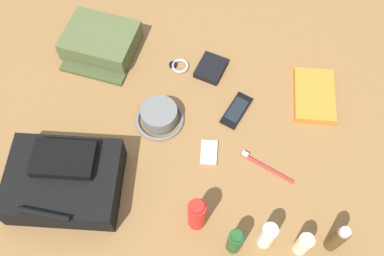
% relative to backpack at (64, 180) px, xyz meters
% --- Properties ---
extents(ground_plane, '(2.64, 2.02, 0.02)m').
position_rel_backpack_xyz_m(ground_plane, '(-0.34, -0.26, -0.07)').
color(ground_plane, brown).
rests_on(ground_plane, ground).
extents(backpack, '(0.36, 0.30, 0.14)m').
position_rel_backpack_xyz_m(backpack, '(0.00, 0.00, 0.00)').
color(backpack, black).
rests_on(backpack, ground_plane).
extents(toiletry_pouch, '(0.27, 0.26, 0.08)m').
position_rel_backpack_xyz_m(toiletry_pouch, '(0.06, -0.54, -0.02)').
color(toiletry_pouch, '#47512D').
rests_on(toiletry_pouch, ground_plane).
extents(bucket_hat, '(0.16, 0.16, 0.06)m').
position_rel_backpack_xyz_m(bucket_hat, '(-0.22, -0.29, -0.03)').
color(bucket_hat, '#5D5D5D').
rests_on(bucket_hat, ground_plane).
extents(cologne_bottle, '(0.04, 0.04, 0.15)m').
position_rel_backpack_xyz_m(cologne_bottle, '(-0.80, 0.02, 0.01)').
color(cologne_bottle, '#473319').
rests_on(cologne_bottle, ground_plane).
extents(lotion_bottle, '(0.04, 0.04, 0.12)m').
position_rel_backpack_xyz_m(lotion_bottle, '(-0.71, 0.05, -0.00)').
color(lotion_bottle, beige).
rests_on(lotion_bottle, ground_plane).
extents(toothpaste_tube, '(0.04, 0.04, 0.14)m').
position_rel_backpack_xyz_m(toothpaste_tube, '(-0.61, 0.05, 0.01)').
color(toothpaste_tube, white).
rests_on(toothpaste_tube, ground_plane).
extents(shampoo_bottle, '(0.04, 0.04, 0.13)m').
position_rel_backpack_xyz_m(shampoo_bottle, '(-0.52, 0.08, 0.00)').
color(shampoo_bottle, '#19471E').
rests_on(shampoo_bottle, ground_plane).
extents(sunscreen_spray, '(0.05, 0.05, 0.15)m').
position_rel_backpack_xyz_m(sunscreen_spray, '(-0.41, 0.03, 0.02)').
color(sunscreen_spray, red).
rests_on(sunscreen_spray, ground_plane).
extents(paperback_novel, '(0.15, 0.22, 0.03)m').
position_rel_backpack_xyz_m(paperback_novel, '(-0.72, -0.47, -0.04)').
color(paperback_novel, orange).
rests_on(paperback_novel, ground_plane).
extents(cell_phone, '(0.10, 0.15, 0.01)m').
position_rel_backpack_xyz_m(cell_phone, '(-0.47, -0.37, -0.05)').
color(cell_phone, black).
rests_on(cell_phone, ground_plane).
extents(media_player, '(0.06, 0.09, 0.01)m').
position_rel_backpack_xyz_m(media_player, '(-0.40, -0.20, -0.05)').
color(media_player, '#B7B7BC').
rests_on(media_player, ground_plane).
extents(wristwatch, '(0.07, 0.06, 0.01)m').
position_rel_backpack_xyz_m(wristwatch, '(-0.24, -0.51, -0.05)').
color(wristwatch, '#99999E').
rests_on(wristwatch, ground_plane).
extents(toothbrush, '(0.18, 0.08, 0.02)m').
position_rel_backpack_xyz_m(toothbrush, '(-0.58, -0.19, -0.05)').
color(toothbrush, red).
rests_on(toothbrush, ground_plane).
extents(wallet, '(0.11, 0.13, 0.02)m').
position_rel_backpack_xyz_m(wallet, '(-0.35, -0.52, -0.05)').
color(wallet, black).
rests_on(wallet, ground_plane).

